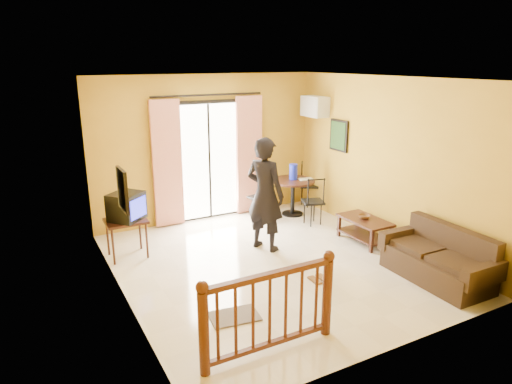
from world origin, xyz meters
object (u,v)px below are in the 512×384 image
coffee_table (364,226)px  television (127,206)px  dining_table (293,187)px  standing_person (265,194)px  sofa (439,260)px

coffee_table → television: bearing=160.4°
dining_table → television: bearing=-171.8°
television → dining_table: size_ratio=0.74×
standing_person → dining_table: bearing=-73.9°
coffee_table → standing_person: 1.87m
television → standing_person: 2.20m
television → standing_person: bearing=-59.8°
coffee_table → standing_person: bearing=160.7°
television → sofa: 4.75m
standing_person → coffee_table: bearing=-135.8°
coffee_table → dining_table: bearing=99.4°
sofa → standing_person: (-1.65, 2.16, 0.66)m
coffee_table → standing_person: size_ratio=0.50×
coffee_table → sofa: sofa is taller
television → sofa: bearing=-78.0°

